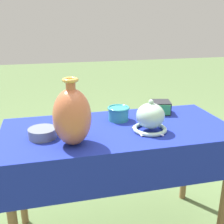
% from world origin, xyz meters
% --- Properties ---
extents(display_table, '(1.24, 0.58, 0.70)m').
position_xyz_m(display_table, '(0.00, -0.02, 0.62)').
color(display_table, olive).
rests_on(display_table, ground_plane).
extents(vase_tall_bulbous, '(0.18, 0.18, 0.32)m').
position_xyz_m(vase_tall_bulbous, '(-0.26, -0.15, 0.84)').
color(vase_tall_bulbous, '#BC6642').
rests_on(vase_tall_bulbous, display_table).
extents(vase_dome_bell, '(0.19, 0.19, 0.17)m').
position_xyz_m(vase_dome_bell, '(0.15, -0.09, 0.77)').
color(vase_dome_bell, '#A8CCB7').
rests_on(vase_dome_bell, display_table).
extents(mosaic_tile_box, '(0.14, 0.14, 0.08)m').
position_xyz_m(mosaic_tile_box, '(0.32, 0.17, 0.74)').
color(mosaic_tile_box, '#232328').
rests_on(mosaic_tile_box, display_table).
extents(cup_wide_teal, '(0.13, 0.13, 0.08)m').
position_xyz_m(cup_wide_teal, '(0.03, 0.11, 0.75)').
color(cup_wide_teal, teal).
rests_on(cup_wide_teal, display_table).
extents(pot_squat_slate, '(0.14, 0.14, 0.05)m').
position_xyz_m(pot_squat_slate, '(-0.40, -0.04, 0.73)').
color(pot_squat_slate, slate).
rests_on(pot_squat_slate, display_table).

